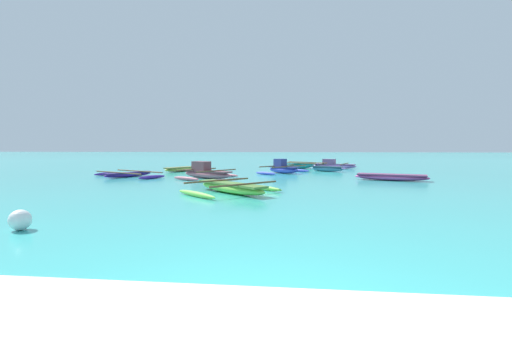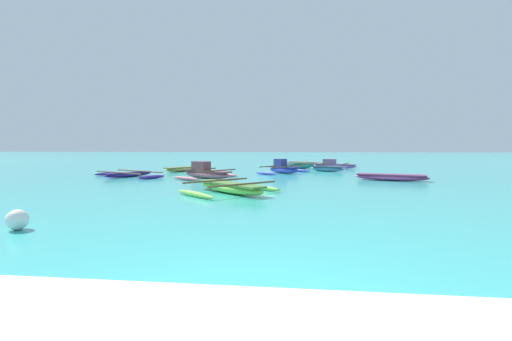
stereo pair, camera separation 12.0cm
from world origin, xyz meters
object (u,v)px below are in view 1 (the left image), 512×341
(moored_boat_2, at_px, (129,174))
(moored_boat_7, at_px, (206,173))
(mooring_buoy_0, at_px, (20,220))
(moored_boat_0, at_px, (334,165))
(moored_boat_4, at_px, (183,169))
(moored_boat_1, at_px, (391,177))
(moored_boat_5, at_px, (301,166))
(moored_boat_6, at_px, (231,188))
(moored_boat_3, at_px, (327,169))
(moored_boat_8, at_px, (283,168))

(moored_boat_2, xyz_separation_m, moored_boat_7, (4.85, -0.39, 0.16))
(mooring_buoy_0, bearing_deg, moored_boat_0, 67.85)
(moored_boat_4, bearing_deg, moored_boat_2, -168.55)
(moored_boat_1, bearing_deg, moored_boat_5, 133.60)
(moored_boat_6, bearing_deg, moored_boat_0, 113.75)
(moored_boat_5, xyz_separation_m, moored_boat_6, (-3.11, -15.50, -0.04))
(moored_boat_1, height_order, moored_boat_5, moored_boat_5)
(moored_boat_2, height_order, moored_boat_5, moored_boat_5)
(moored_boat_1, distance_m, mooring_buoy_0, 16.58)
(mooring_buoy_0, bearing_deg, moored_boat_5, 73.32)
(moored_boat_7, bearing_deg, mooring_buoy_0, -60.77)
(moored_boat_3, distance_m, moored_boat_6, 13.34)
(moored_boat_1, distance_m, moored_boat_5, 10.62)
(moored_boat_3, height_order, moored_boat_5, moored_boat_5)
(moored_boat_2, relative_size, moored_boat_5, 1.06)
(moored_boat_3, relative_size, moored_boat_4, 0.76)
(moored_boat_0, distance_m, moored_boat_3, 4.16)
(moored_boat_8, bearing_deg, moored_boat_1, 0.18)
(moored_boat_2, bearing_deg, moored_boat_3, -35.93)
(moored_boat_4, distance_m, moored_boat_7, 6.17)
(moored_boat_7, height_order, moored_boat_8, moored_boat_8)
(moored_boat_5, xyz_separation_m, mooring_buoy_0, (-6.56, -21.89, -0.03))
(moored_boat_0, xyz_separation_m, moored_boat_5, (-2.74, -0.95, -0.00))
(moored_boat_4, bearing_deg, moored_boat_0, -35.56)
(moored_boat_3, xyz_separation_m, moored_boat_6, (-4.90, -12.40, -0.00))
(moored_boat_2, xyz_separation_m, moored_boat_8, (9.16, 3.94, 0.17))
(moored_boat_7, bearing_deg, moored_boat_8, 78.40)
(moored_boat_3, bearing_deg, moored_boat_1, -39.39)
(mooring_buoy_0, bearing_deg, moored_boat_8, 72.85)
(moored_boat_0, distance_m, moored_boat_5, 2.90)
(moored_boat_3, bearing_deg, moored_boat_7, -112.28)
(moored_boat_0, xyz_separation_m, moored_boat_3, (-0.95, -4.05, -0.04))
(moored_boat_0, relative_size, moored_boat_6, 0.98)
(moored_boat_4, relative_size, moored_boat_5, 0.69)
(moored_boat_6, bearing_deg, mooring_buoy_0, -75.07)
(moored_boat_3, distance_m, moored_boat_5, 3.58)
(moored_boat_0, relative_size, moored_boat_1, 1.05)
(moored_boat_2, relative_size, moored_boat_7, 1.27)
(moored_boat_5, relative_size, moored_boat_8, 1.11)
(moored_boat_0, height_order, moored_boat_5, moored_boat_0)
(moored_boat_3, bearing_deg, moored_boat_0, 104.22)
(moored_boat_2, xyz_separation_m, moored_boat_3, (12.32, 5.93, 0.06))
(moored_boat_0, relative_size, moored_boat_2, 0.83)
(moored_boat_3, relative_size, mooring_buoy_0, 5.36)
(moored_boat_1, relative_size, moored_boat_8, 0.94)
(moored_boat_6, xyz_separation_m, moored_boat_8, (1.73, 10.41, 0.11))
(moored_boat_4, bearing_deg, moored_boat_6, -122.65)
(moored_boat_2, bearing_deg, moored_boat_4, 9.01)
(moored_boat_5, bearing_deg, moored_boat_4, 154.61)
(moored_boat_7, bearing_deg, moored_boat_3, 73.51)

